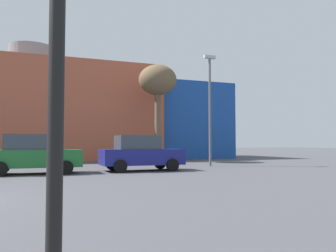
% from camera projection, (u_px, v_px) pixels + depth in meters
% --- Properties ---
extents(building_backdrop, '(37.68, 11.48, 10.51)m').
position_uv_depth(building_backdrop, '(30.00, 115.00, 32.55)').
color(building_backdrop, '#B2563D').
rests_on(building_backdrop, ground_plane).
extents(parked_car_3, '(4.37, 2.14, 1.89)m').
position_uv_depth(parked_car_3, '(32.00, 154.00, 16.88)').
color(parked_car_3, '#1E662D').
rests_on(parked_car_3, ground_plane).
extents(parked_car_4, '(4.35, 2.13, 1.88)m').
position_uv_depth(parked_car_4, '(141.00, 153.00, 18.86)').
color(parked_car_4, navy).
rests_on(parked_car_4, ground_plane).
extents(bare_tree_1, '(3.06, 3.06, 7.82)m').
position_uv_depth(bare_tree_1, '(158.00, 82.00, 28.34)').
color(bare_tree_1, brown).
rests_on(bare_tree_1, ground_plane).
extents(street_lamp, '(0.80, 0.24, 7.28)m').
position_uv_depth(street_lamp, '(210.00, 102.00, 23.06)').
color(street_lamp, '#59595E').
rests_on(street_lamp, ground_plane).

